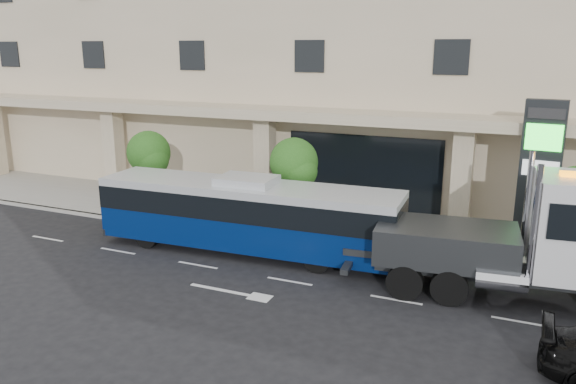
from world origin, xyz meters
name	(u,v)px	position (x,y,z in m)	size (l,w,h in m)	color
ground	(305,267)	(0.00, 0.00, 0.00)	(120.00, 120.00, 0.00)	black
sidewalk	(344,229)	(0.00, 5.00, 0.07)	(120.00, 6.00, 0.15)	gray
curb	(322,249)	(0.00, 2.00, 0.07)	(120.00, 0.30, 0.15)	gray
convention_center	(402,21)	(0.00, 15.42, 9.97)	(60.00, 17.60, 20.00)	tan
tree_left	(149,156)	(-9.97, 3.59, 3.11)	(2.27, 2.20, 4.22)	#422B19
tree_mid	(294,166)	(-1.97, 3.59, 3.26)	(2.28, 2.20, 4.38)	#422B19
city_bus	(247,214)	(-2.89, 0.70, 1.67)	(13.04, 3.31, 3.28)	black
tow_truck	(536,244)	(8.22, 0.30, 2.06)	(11.04, 3.65, 5.01)	#2D3033
signage_pylon	(539,176)	(8.18, 5.27, 3.35)	(1.62, 0.73, 6.30)	black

